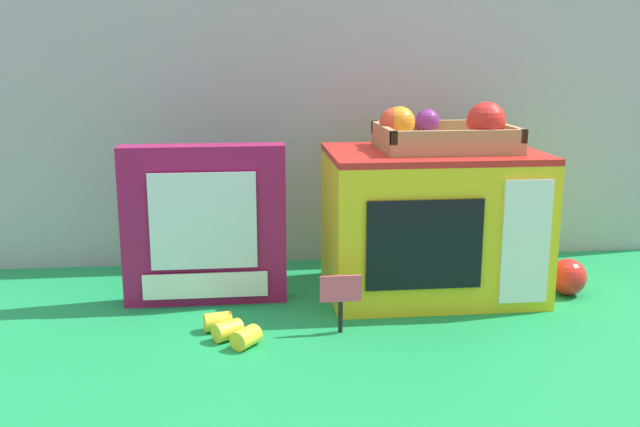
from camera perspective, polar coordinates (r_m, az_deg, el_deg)
ground_plane at (r=1.38m, az=3.02°, el=-6.88°), size 1.70×1.70×0.00m
display_back_panel at (r=1.60m, az=1.44°, el=7.26°), size 1.61×0.03×0.62m
toy_microwave at (r=1.41m, az=8.73°, el=-0.69°), size 0.40×0.28×0.28m
food_groups_crate at (r=1.39m, az=9.56°, el=6.22°), size 0.25×0.20×0.09m
cookie_set_box at (r=1.35m, az=-9.08°, el=-0.91°), size 0.30×0.06×0.30m
price_sign at (r=1.21m, az=1.64°, el=-6.40°), size 0.07×0.01×0.10m
loose_toy_banana at (r=1.21m, az=-7.06°, el=-9.05°), size 0.10×0.12×0.03m
loose_toy_apple at (r=1.48m, az=18.89°, el=-4.73°), size 0.07×0.07×0.07m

